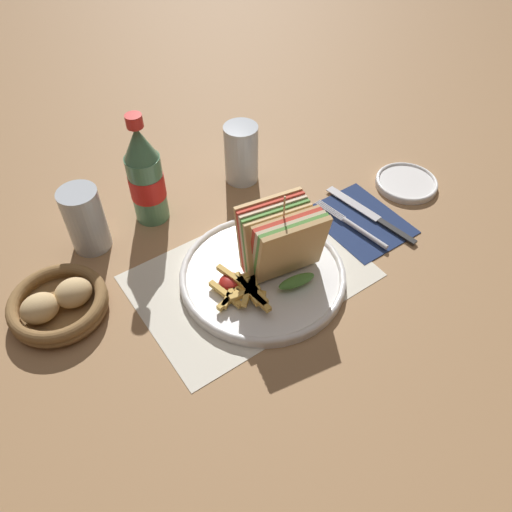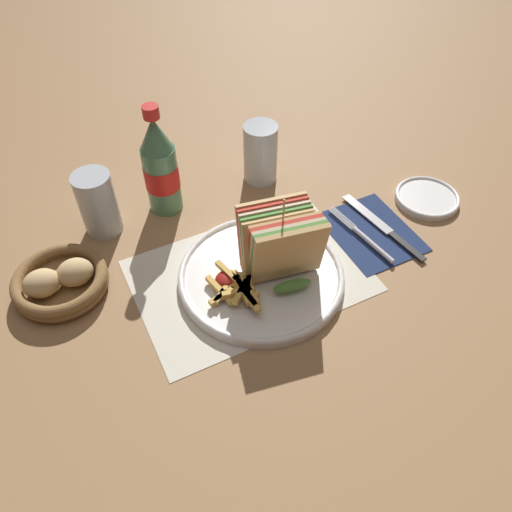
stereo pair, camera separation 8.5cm
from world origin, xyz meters
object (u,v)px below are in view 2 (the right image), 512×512
at_px(fork, 367,239).
at_px(plate_main, 261,275).
at_px(knife, 383,227).
at_px(glass_near, 260,153).
at_px(coke_bottle_near, 160,168).
at_px(glass_far, 98,203).
at_px(club_sandwich, 281,245).
at_px(side_saucer, 427,198).
at_px(bread_basket, 60,281).

bearing_deg(fork, plate_main, 170.99).
relative_size(knife, glass_near, 1.71).
distance_m(plate_main, coke_bottle_near, 0.28).
bearing_deg(glass_far, club_sandwich, -46.54).
xyz_separation_m(glass_near, glass_far, (-0.34, -0.01, 0.00)).
bearing_deg(club_sandwich, plate_main, 168.42).
bearing_deg(club_sandwich, side_saucer, 6.83).
height_order(club_sandwich, fork, club_sandwich).
bearing_deg(knife, glass_near, 112.07).
bearing_deg(bread_basket, club_sandwich, -21.75).
height_order(coke_bottle_near, side_saucer, coke_bottle_near).
relative_size(club_sandwich, coke_bottle_near, 0.72).
xyz_separation_m(glass_far, side_saucer, (0.60, -0.21, -0.06)).
distance_m(knife, side_saucer, 0.13).
bearing_deg(glass_near, glass_far, -179.01).
xyz_separation_m(fork, glass_near, (-0.09, 0.26, 0.05)).
bearing_deg(glass_far, fork, -30.95).
relative_size(coke_bottle_near, bread_basket, 1.40).
height_order(plate_main, side_saucer, plate_main).
bearing_deg(knife, glass_far, 145.87).
bearing_deg(glass_near, coke_bottle_near, 179.53).
relative_size(plate_main, knife, 1.34).
relative_size(fork, side_saucer, 1.36).
height_order(club_sandwich, side_saucer, club_sandwich).
xyz_separation_m(fork, knife, (0.05, 0.01, -0.00)).
height_order(fork, bread_basket, bread_basket).
distance_m(knife, coke_bottle_near, 0.44).
distance_m(plate_main, club_sandwich, 0.07).
bearing_deg(coke_bottle_near, bread_basket, -151.61).
xyz_separation_m(knife, bread_basket, (-0.58, 0.12, 0.02)).
height_order(club_sandwich, knife, club_sandwich).
xyz_separation_m(knife, coke_bottle_near, (-0.35, 0.25, 0.09)).
distance_m(club_sandwich, glass_near, 0.28).
xyz_separation_m(plate_main, fork, (0.22, -0.01, -0.00)).
xyz_separation_m(club_sandwich, glass_near, (0.09, 0.26, -0.01)).
height_order(coke_bottle_near, glass_far, coke_bottle_near).
xyz_separation_m(plate_main, side_saucer, (0.39, 0.04, -0.00)).
bearing_deg(side_saucer, fork, -166.34).
bearing_deg(club_sandwich, fork, -0.03).
distance_m(glass_far, side_saucer, 0.64).
relative_size(plate_main, side_saucer, 2.25).
bearing_deg(bread_basket, glass_near, 15.63).
bearing_deg(fork, club_sandwich, 172.75).
height_order(plate_main, glass_near, glass_near).
relative_size(plate_main, glass_far, 2.30).
distance_m(knife, glass_near, 0.29).
bearing_deg(fork, glass_near, 101.61).
relative_size(glass_far, side_saucer, 0.98).
xyz_separation_m(coke_bottle_near, glass_far, (-0.13, -0.01, -0.03)).
bearing_deg(club_sandwich, glass_near, 70.03).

